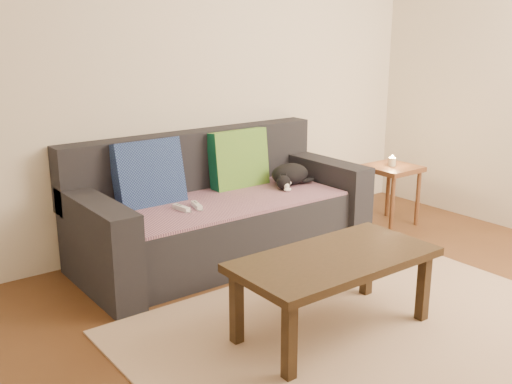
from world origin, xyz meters
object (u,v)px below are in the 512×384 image
wii_remote_a (181,208)px  coffee_table (335,265)px  sofa (219,214)px  side_table (391,176)px  wii_remote_b (197,205)px  cat (289,175)px

wii_remote_a → coffee_table: 1.24m
sofa → side_table: sofa is taller
sofa → coffee_table: size_ratio=1.88×
wii_remote_b → wii_remote_a: bearing=97.7°
wii_remote_b → sofa: bearing=-50.5°
wii_remote_a → wii_remote_b: bearing=-103.3°
coffee_table → wii_remote_b: bearing=95.6°
wii_remote_b → side_table: bearing=-80.8°
side_table → coffee_table: side_table is taller
side_table → cat: bearing=166.1°
wii_remote_a → coffee_table: (0.23, -1.21, -0.06)m
side_table → sofa: bearing=169.9°
cat → coffee_table: size_ratio=0.33×
wii_remote_b → side_table: 1.81m
wii_remote_a → sofa: bearing=-80.1°
sofa → coffee_table: 1.34m
sofa → coffee_table: sofa is taller
wii_remote_b → side_table: side_table is taller
side_table → coffee_table: 1.99m
coffee_table → side_table: bearing=32.1°
cat → wii_remote_b: cat is taller
sofa → side_table: bearing=-10.1°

